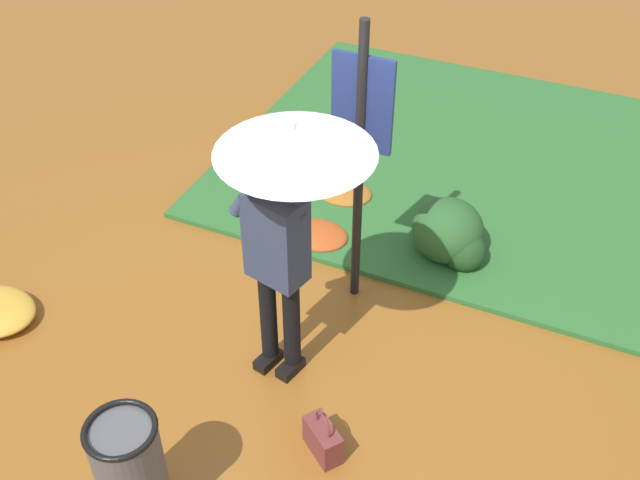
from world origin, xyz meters
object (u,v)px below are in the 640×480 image
(trash_bin, at_px, (131,472))
(person_with_umbrella, at_px, (287,192))
(info_sign_post, at_px, (361,137))
(handbag, at_px, (323,439))

(trash_bin, bearing_deg, person_with_umbrella, 77.27)
(info_sign_post, relative_size, trash_bin, 2.76)
(info_sign_post, xyz_separation_m, handbag, (0.39, -1.51, -1.32))
(info_sign_post, bearing_deg, handbag, -75.53)
(person_with_umbrella, distance_m, trash_bin, 1.86)
(handbag, xyz_separation_m, trash_bin, (-0.82, -0.85, 0.29))
(handbag, relative_size, trash_bin, 0.44)
(person_with_umbrella, bearing_deg, handbag, -49.17)
(person_with_umbrella, height_order, trash_bin, person_with_umbrella)
(info_sign_post, distance_m, trash_bin, 2.61)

